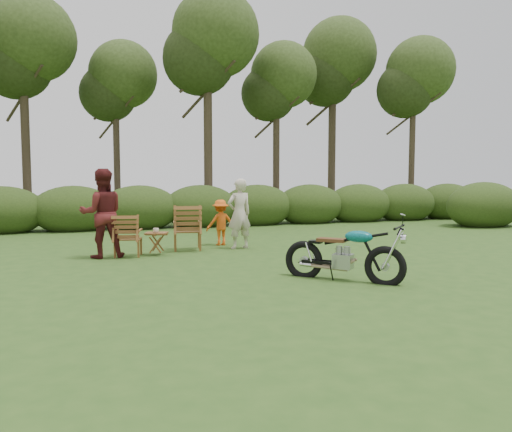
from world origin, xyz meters
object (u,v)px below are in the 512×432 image
object	(u,v)px
lawn_chair_left	(128,256)
child	(221,245)
adult_a	(239,248)
side_table	(157,244)
lawn_chair_right	(188,250)
cup	(156,230)
motorcycle	(343,280)
adult_b	(103,258)

from	to	relation	value
lawn_chair_left	child	distance (m)	2.48
adult_a	lawn_chair_left	bearing A→B (deg)	-3.16
lawn_chair_left	side_table	distance (m)	0.63
lawn_chair_right	cup	bearing A→B (deg)	44.81
motorcycle	cup	bearing A→B (deg)	171.34
child	motorcycle	bearing A→B (deg)	93.44
lawn_chair_right	adult_b	xyz separation A→B (m)	(-1.86, -0.53, 0.00)
lawn_chair_left	adult_b	distance (m)	0.51
lawn_chair_right	cup	distance (m)	1.10
cup	child	bearing A→B (deg)	32.40
adult_a	motorcycle	bearing A→B (deg)	87.61
side_table	cup	size ratio (longest dim) A/B	3.94
motorcycle	side_table	xyz separation A→B (m)	(-2.51, 3.54, 0.24)
adult_b	child	world-z (taller)	adult_b
adult_a	lawn_chair_right	bearing A→B (deg)	-19.15
lawn_chair_left	child	world-z (taller)	child
cup	adult_a	distance (m)	2.07
motorcycle	adult_a	distance (m)	3.95
cup	adult_a	xyz separation A→B (m)	(1.96, 0.39, -0.53)
child	lawn_chair_left	bearing A→B (deg)	17.29
motorcycle	lawn_chair_left	world-z (taller)	motorcycle
lawn_chair_right	lawn_chair_left	xyz separation A→B (m)	(-1.35, -0.51, 0.00)
motorcycle	lawn_chair_right	xyz separation A→B (m)	(-1.75, 4.09, 0.00)
motorcycle	side_table	bearing A→B (deg)	171.03
lawn_chair_left	cup	world-z (taller)	cup
lawn_chair_right	motorcycle	bearing A→B (deg)	121.88
lawn_chair_right	adult_a	distance (m)	1.20
adult_b	side_table	bearing A→B (deg)	175.41
motorcycle	side_table	distance (m)	4.35
adult_a	cup	bearing A→B (deg)	0.62
side_table	cup	distance (m)	0.29
motorcycle	adult_a	bearing A→B (deg)	143.92
motorcycle	lawn_chair_left	distance (m)	4.73
lawn_chair_left	adult_b	world-z (taller)	adult_b
motorcycle	side_table	world-z (taller)	motorcycle
cup	side_table	bearing A→B (deg)	58.65
lawn_chair_left	adult_b	size ratio (longest dim) A/B	0.48
cup	lawn_chair_right	bearing A→B (deg)	36.10
lawn_chair_right	side_table	xyz separation A→B (m)	(-0.76, -0.55, 0.24)
adult_b	lawn_chair_right	bearing A→B (deg)	-167.77
lawn_chair_right	lawn_chair_left	bearing A→B (deg)	29.41
cup	adult_b	distance (m)	1.21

